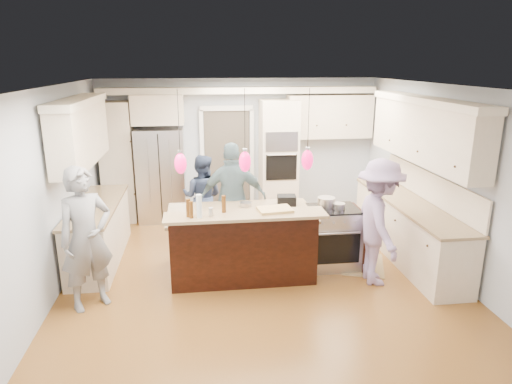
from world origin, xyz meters
TOP-DOWN VIEW (x-y plane):
  - ground_plane at (0.00, 0.00)m, footprint 6.00×6.00m
  - room_shell at (0.00, 0.00)m, footprint 5.54×6.04m
  - refrigerator at (-1.55, 2.64)m, footprint 0.90×0.70m
  - oven_column at (0.75, 2.67)m, footprint 0.72×0.69m
  - back_upper_cabinets at (-0.75, 2.76)m, footprint 5.30×0.61m
  - right_counter_run at (2.44, 0.30)m, footprint 0.64×3.10m
  - left_cabinets at (-2.44, 0.80)m, footprint 0.64×2.30m
  - kitchen_island at (-0.25, 0.07)m, footprint 2.10×1.46m
  - island_range at (1.16, 0.15)m, footprint 0.82×0.71m
  - pendant_lights at (-0.25, -0.51)m, footprint 1.75×0.15m
  - person_bar_end at (-2.23, -0.63)m, footprint 0.80×0.74m
  - person_far_left at (-0.78, 1.60)m, footprint 0.85×0.75m
  - person_far_right at (-0.30, 0.85)m, footprint 1.08×0.49m
  - person_range_side at (1.60, -0.45)m, footprint 0.74×1.19m
  - floor_rug at (1.63, 0.09)m, footprint 0.87×1.05m
  - water_bottle at (-0.84, -0.61)m, footprint 0.08×0.08m
  - beer_bottle_a at (-0.98, -0.56)m, footprint 0.07×0.07m
  - beer_bottle_b at (-0.94, -0.61)m, footprint 0.07×0.07m
  - beer_bottle_c at (-0.52, -0.44)m, footprint 0.07×0.07m
  - drink_can at (-0.70, -0.57)m, footprint 0.06×0.06m
  - cutting_board at (0.15, -0.47)m, footprint 0.47×0.36m
  - pot_large at (1.03, 0.19)m, footprint 0.26×0.26m
  - pot_small at (1.20, 0.09)m, footprint 0.18×0.18m

SIDE VIEW (x-z plane):
  - ground_plane at x=0.00m, z-range 0.00..0.00m
  - floor_rug at x=1.63m, z-range 0.00..0.01m
  - island_range at x=1.16m, z-range 0.00..0.92m
  - kitchen_island at x=-0.25m, z-range -0.08..1.04m
  - person_far_left at x=-0.78m, z-range 0.00..1.48m
  - person_range_side at x=1.60m, z-range 0.00..1.77m
  - refrigerator at x=-1.55m, z-range 0.00..1.80m
  - person_far_right at x=-0.30m, z-range 0.00..1.81m
  - person_bar_end at x=-2.23m, z-range 0.00..1.82m
  - pot_small at x=1.20m, z-range 0.92..1.01m
  - pot_large at x=1.03m, z-range 0.92..1.07m
  - right_counter_run at x=2.44m, z-range -0.20..2.31m
  - left_cabinets at x=-2.44m, z-range -0.20..2.31m
  - cutting_board at x=0.15m, z-range 1.12..1.15m
  - oven_column at x=0.75m, z-range 0.00..2.30m
  - drink_can at x=-0.70m, z-range 1.12..1.23m
  - beer_bottle_b at x=-0.94m, z-range 1.12..1.34m
  - beer_bottle_c at x=-0.52m, z-range 1.12..1.35m
  - beer_bottle_a at x=-0.98m, z-range 1.12..1.35m
  - water_bottle at x=-0.84m, z-range 1.12..1.42m
  - back_upper_cabinets at x=-0.75m, z-range 0.40..2.94m
  - pendant_lights at x=-0.25m, z-range 1.29..2.32m
  - room_shell at x=0.00m, z-range 0.46..3.18m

